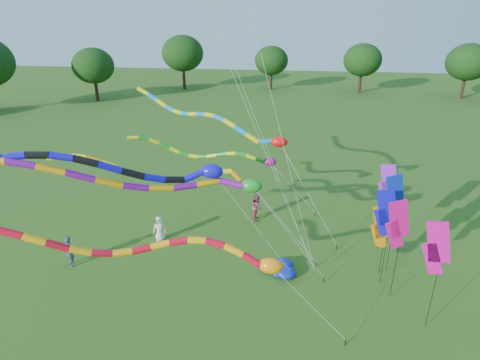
# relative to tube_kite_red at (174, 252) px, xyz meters

# --- Properties ---
(ground) EXTENTS (160.00, 160.00, 0.00)m
(ground) POSITION_rel_tube_kite_red_xyz_m (3.11, 1.44, -4.50)
(ground) COLOR #275917
(ground) RESTS_ON ground
(tree_ring) EXTENTS (113.34, 118.67, 9.68)m
(tree_ring) POSITION_rel_tube_kite_red_xyz_m (3.76, 0.18, 1.05)
(tree_ring) COLOR #382314
(tree_ring) RESTS_ON ground
(tube_kite_red) EXTENTS (12.85, 2.39, 6.48)m
(tube_kite_red) POSITION_rel_tube_kite_red_xyz_m (0.00, 0.00, 0.00)
(tube_kite_red) COLOR black
(tube_kite_red) RESTS_ON ground
(tube_kite_orange) EXTENTS (12.90, 2.06, 7.05)m
(tube_kite_orange) POSITION_rel_tube_kite_red_xyz_m (-1.19, 5.39, 0.80)
(tube_kite_orange) COLOR black
(tube_kite_orange) RESTS_ON ground
(tube_kite_purple) EXTENTS (17.11, 5.18, 8.42)m
(tube_kite_purple) POSITION_rel_tube_kite_red_xyz_m (-2.80, 2.08, 1.95)
(tube_kite_purple) COLOR black
(tube_kite_purple) RESTS_ON ground
(tube_kite_blue) EXTENTS (15.04, 5.12, 8.49)m
(tube_kite_blue) POSITION_rel_tube_kite_red_xyz_m (-3.37, 2.13, 2.36)
(tube_kite_blue) COLOR black
(tube_kite_blue) RESTS_ON ground
(tube_kite_cyan) EXTENTS (13.11, 6.10, 8.38)m
(tube_kite_cyan) POSITION_rel_tube_kite_red_xyz_m (-0.16, 11.05, 1.95)
(tube_kite_cyan) COLOR black
(tube_kite_cyan) RESTS_ON ground
(tube_kite_green) EXTENTS (11.48, 2.08, 6.22)m
(tube_kite_green) POSITION_rel_tube_kite_red_xyz_m (-0.17, 11.00, -0.08)
(tube_kite_green) COLOR black
(tube_kite_green) RESTS_ON ground
(banner_pole_blue_a) EXTENTS (1.15, 0.33, 5.14)m
(banner_pole_blue_a) POSITION_rel_tube_kite_red_xyz_m (8.67, 5.38, -0.63)
(banner_pole_blue_a) COLOR black
(banner_pole_blue_a) RESTS_ON ground
(banner_pole_green) EXTENTS (1.16, 0.20, 4.93)m
(banner_pole_green) POSITION_rel_tube_kite_red_xyz_m (9.66, 9.17, -0.84)
(banner_pole_green) COLOR black
(banner_pole_green) RESTS_ON ground
(banner_pole_violet) EXTENTS (1.09, 0.55, 5.14)m
(banner_pole_violet) POSITION_rel_tube_kite_red_xyz_m (9.46, 8.74, -0.62)
(banner_pole_violet) COLOR black
(banner_pole_violet) RESTS_ON ground
(banner_pole_blue_b) EXTENTS (1.15, 0.36, 5.55)m
(banner_pole_blue_b) POSITION_rel_tube_kite_red_xyz_m (9.17, 6.31, -0.22)
(banner_pole_blue_b) COLOR black
(banner_pole_blue_b) RESTS_ON ground
(banner_pole_magenta_b) EXTENTS (1.12, 0.46, 5.19)m
(banner_pole_magenta_b) POSITION_rel_tube_kite_red_xyz_m (10.04, 2.45, -0.58)
(banner_pole_magenta_b) COLOR black
(banner_pole_magenta_b) RESTS_ON ground
(banner_pole_orange) EXTENTS (1.16, 0.13, 3.98)m
(banner_pole_orange) POSITION_rel_tube_kite_red_xyz_m (8.75, 6.09, -1.77)
(banner_pole_orange) COLOR black
(banner_pole_orange) RESTS_ON ground
(banner_pole_magenta_a) EXTENTS (1.16, 0.28, 5.15)m
(banner_pole_magenta_a) POSITION_rel_tube_kite_red_xyz_m (8.95, 4.27, -0.61)
(banner_pole_magenta_a) COLOR black
(banner_pole_magenta_a) RESTS_ON ground
(blue_nylon_heap) EXTENTS (1.64, 1.43, 0.56)m
(blue_nylon_heap) POSITION_rel_tube_kite_red_xyz_m (3.65, 5.43, -4.24)
(blue_nylon_heap) COLOR #0C21A4
(blue_nylon_heap) RESTS_ON ground
(person_a) EXTENTS (0.84, 0.63, 1.56)m
(person_a) POSITION_rel_tube_kite_red_xyz_m (-3.38, 7.77, -3.72)
(person_a) COLOR silver
(person_a) RESTS_ON ground
(person_b) EXTENTS (0.76, 0.74, 1.76)m
(person_b) POSITION_rel_tube_kite_red_xyz_m (-7.34, 4.65, -3.62)
(person_b) COLOR #3D4855
(person_b) RESTS_ON ground
(person_c) EXTENTS (0.70, 0.89, 1.82)m
(person_c) POSITION_rel_tube_kite_red_xyz_m (2.13, 11.09, -3.59)
(person_c) COLOR #99374F
(person_c) RESTS_ON ground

